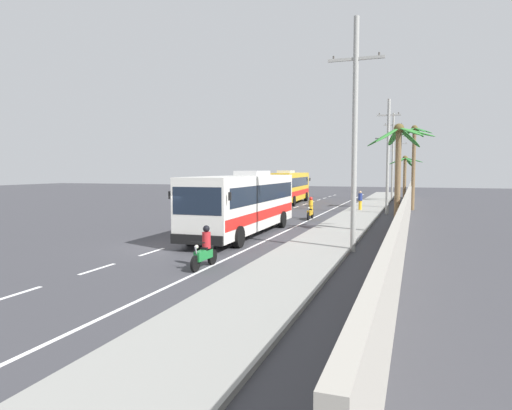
{
  "coord_description": "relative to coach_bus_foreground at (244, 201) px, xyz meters",
  "views": [
    {
      "loc": [
        11.09,
        -18.88,
        3.69
      ],
      "look_at": [
        2.64,
        5.01,
        1.7
      ],
      "focal_mm": 31.79,
      "sensor_mm": 36.0,
      "label": 1
    }
  ],
  "objects": [
    {
      "name": "utility_pole_nearest",
      "position": [
        6.57,
        -3.5,
        3.47
      ],
      "size": [
        2.44,
        0.24,
        10.3
      ],
      "color": "#9E9E99",
      "rests_on": "ground"
    },
    {
      "name": "ground_plane",
      "position": [
        -1.91,
        -5.04,
        -1.88
      ],
      "size": [
        160.0,
        160.0,
        0.0
      ],
      "primitive_type": "plane",
      "color": "#3A3A3F"
    },
    {
      "name": "coach_bus_foreground",
      "position": [
        0.0,
        0.0,
        0.0
      ],
      "size": [
        3.11,
        12.27,
        3.62
      ],
      "color": "silver",
      "rests_on": "ground"
    },
    {
      "name": "utility_pole_mid",
      "position": [
        6.97,
        14.54,
        2.97
      ],
      "size": [
        1.87,
        0.24,
        9.36
      ],
      "color": "#9E9E99",
      "rests_on": "ground"
    },
    {
      "name": "motorcycle_trailing",
      "position": [
        1.85,
        8.91,
        -1.21
      ],
      "size": [
        0.56,
        1.96,
        1.67
      ],
      "color": "black",
      "rests_on": "ground"
    },
    {
      "name": "boundary_wall",
      "position": [
        8.69,
        8.96,
        -0.78
      ],
      "size": [
        0.24,
        60.0,
        2.21
      ],
      "primitive_type": "cube",
      "color": "#9E998E",
      "rests_on": "ground"
    },
    {
      "name": "utility_pole_distant",
      "position": [
        6.49,
        50.61,
        2.94
      ],
      "size": [
        3.1,
        0.24,
        9.02
      ],
      "color": "#9E9E99",
      "rests_on": "ground"
    },
    {
      "name": "lane_markings",
      "position": [
        0.42,
        9.3,
        -1.88
      ],
      "size": [
        3.93,
        71.0,
        0.01
      ],
      "color": "white",
      "rests_on": "ground"
    },
    {
      "name": "motorcycle_beside_bus",
      "position": [
        1.76,
        -8.72,
        -1.23
      ],
      "size": [
        0.56,
        1.96,
        1.59
      ],
      "color": "black",
      "rests_on": "ground"
    },
    {
      "name": "coach_bus_far_lane",
      "position": [
        -3.88,
        23.62,
        -0.01
      ],
      "size": [
        3.54,
        12.17,
        3.6
      ],
      "color": "gold",
      "rests_on": "ground"
    },
    {
      "name": "palm_second",
      "position": [
        8.93,
        19.53,
        3.31
      ],
      "size": [
        3.0,
        2.68,
        7.66
      ],
      "color": "brown",
      "rests_on": "ground"
    },
    {
      "name": "pedestrian_near_kerb",
      "position": [
        4.57,
        16.76,
        -0.88
      ],
      "size": [
        0.36,
        0.36,
        1.66
      ],
      "rotation": [
        0.0,
        0.0,
        2.81
      ],
      "color": "gold",
      "rests_on": "sidewalk_kerb"
    },
    {
      "name": "palm_nearest",
      "position": [
        8.24,
        2.39,
        2.51
      ],
      "size": [
        3.69,
        3.33,
        6.22
      ],
      "color": "brown",
      "rests_on": "ground"
    },
    {
      "name": "sidewalk_kerb",
      "position": [
        4.89,
        4.96,
        -1.81
      ],
      "size": [
        3.2,
        90.0,
        0.14
      ],
      "primitive_type": "cube",
      "color": "gray",
      "rests_on": "ground"
    },
    {
      "name": "palm_third",
      "position": [
        7.95,
        29.73,
        1.84
      ],
      "size": [
        3.82,
        3.54,
        5.25
      ],
      "color": "brown",
      "rests_on": "ground"
    },
    {
      "name": "utility_pole_far",
      "position": [
        6.42,
        32.57,
        3.58
      ],
      "size": [
        3.22,
        0.24,
        10.33
      ],
      "color": "#9E9E99",
      "rests_on": "ground"
    }
  ]
}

